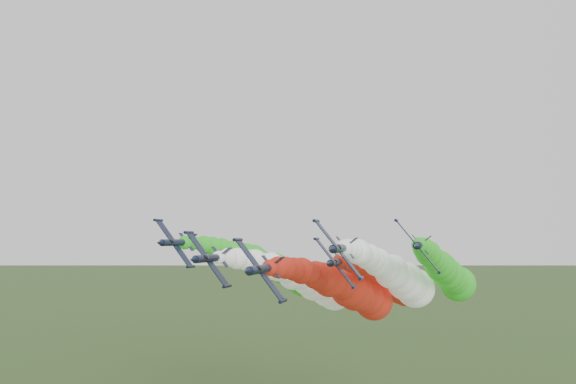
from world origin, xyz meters
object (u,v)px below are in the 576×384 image
jet_lead (352,291)px  jet_inner_right (400,278)px  jet_outer_right (447,273)px  jet_trail (388,282)px  jet_outer_left (280,270)px  jet_inner_left (311,282)px

jet_lead → jet_inner_right: 12.89m
jet_outer_right → jet_trail: size_ratio=1.01×
jet_outer_right → jet_trail: 14.59m
jet_outer_left → jet_inner_left: bearing=-43.4°
jet_inner_left → jet_outer_right: size_ratio=1.00×
jet_outer_left → jet_outer_right: 41.71m
jet_lead → jet_inner_left: jet_inner_left is taller
jet_inner_right → jet_outer_right: 14.72m
jet_lead → jet_inner_left: (-10.95, 7.93, 0.99)m
jet_inner_right → jet_outer_left: 33.04m
jet_trail → jet_inner_left: bearing=-143.3°
jet_outer_left → jet_outer_right: (41.71, 0.52, -0.09)m
jet_lead → jet_inner_right: bearing=39.6°
jet_outer_left → jet_inner_right: bearing=-17.7°
jet_lead → jet_outer_left: 28.45m
jet_inner_left → jet_inner_right: (20.72, 0.13, 1.44)m
jet_inner_left → jet_outer_right: (30.95, 10.69, 2.17)m
jet_inner_right → jet_outer_right: jet_outer_right is taller
jet_inner_right → jet_trail: (-4.01, 12.30, -1.88)m
jet_lead → jet_trail: jet_trail is taller
jet_lead → jet_trail: 21.17m
jet_lead → jet_trail: (5.75, 20.36, 0.55)m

